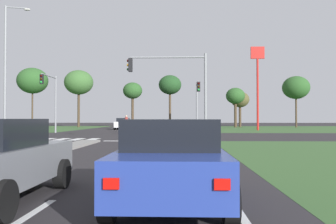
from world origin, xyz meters
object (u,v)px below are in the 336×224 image
at_px(treeline_sixth, 235,96).
at_px(pedestrian_at_median, 126,121).
at_px(treeline_fourth, 170,85).
at_px(treeline_second, 79,83).
at_px(treeline_fifth, 240,100).
at_px(treeline_third, 133,91).
at_px(traffic_signal_far_right, 198,98).
at_px(traffic_signal_near_right, 177,80).
at_px(car_white_near, 123,124).
at_px(car_blue_third, 171,159).
at_px(treeline_near, 33,81).
at_px(street_lamp_second, 7,65).
at_px(treeline_seventh, 296,88).
at_px(traffic_signal_far_left, 51,93).
at_px(fastfood_pole_sign, 257,69).

bearing_deg(treeline_sixth, pedestrian_at_median, -123.69).
bearing_deg(pedestrian_at_median, treeline_fourth, 46.74).
distance_m(pedestrian_at_median, treeline_second, 28.26).
relative_size(treeline_fourth, treeline_fifth, 1.50).
xyz_separation_m(treeline_third, treeline_fifth, (19.55, 0.22, -1.60)).
bearing_deg(treeline_third, treeline_fourth, 13.99).
height_order(pedestrian_at_median, treeline_fourth, treeline_fourth).
xyz_separation_m(traffic_signal_far_right, pedestrian_at_median, (-7.76, 2.87, -2.46)).
bearing_deg(treeline_fourth, treeline_second, -170.99).
bearing_deg(treeline_fourth, traffic_signal_near_right, -87.57).
relative_size(car_white_near, traffic_signal_near_right, 0.69).
xyz_separation_m(pedestrian_at_median, treeline_second, (-12.46, 24.43, 6.84)).
bearing_deg(car_blue_third, treeline_fourth, 91.78).
height_order(traffic_signal_far_right, treeline_fourth, treeline_fourth).
bearing_deg(treeline_near, street_lamp_second, -70.05).
bearing_deg(treeline_seventh, treeline_near, 178.91).
relative_size(car_blue_third, treeline_near, 0.43).
height_order(traffic_signal_far_left, pedestrian_at_median, traffic_signal_far_left).
xyz_separation_m(street_lamp_second, fastfood_pole_sign, (24.39, 19.20, 2.23)).
distance_m(treeline_sixth, treeline_seventh, 10.54).
bearing_deg(treeline_sixth, fastfood_pole_sign, -87.58).
bearing_deg(car_blue_third, treeline_seventh, 70.13).
bearing_deg(treeline_fourth, traffic_signal_far_right, -82.88).
distance_m(street_lamp_second, treeline_near, 37.21).
distance_m(fastfood_pole_sign, treeline_seventh, 17.79).
height_order(treeline_third, treeline_fifth, treeline_third).
bearing_deg(traffic_signal_far_right, traffic_signal_near_right, -99.49).
height_order(car_white_near, treeline_fourth, treeline_fourth).
height_order(pedestrian_at_median, treeline_fifth, treeline_fifth).
distance_m(treeline_fifth, treeline_sixth, 2.49).
distance_m(car_white_near, fastfood_pole_sign, 19.81).
xyz_separation_m(traffic_signal_far_right, treeline_near, (-28.56, 26.88, 4.71)).
relative_size(traffic_signal_near_right, treeline_third, 0.74).
bearing_deg(treeline_second, treeline_fourth, 9.01).
bearing_deg(pedestrian_at_median, treeline_second, 82.23).
bearing_deg(fastfood_pole_sign, traffic_signal_far_left, -154.67).
relative_size(traffic_signal_far_left, street_lamp_second, 0.57).
distance_m(treeline_near, treeline_fifth, 37.77).
xyz_separation_m(street_lamp_second, treeline_fourth, (12.15, 37.93, 1.88)).
height_order(traffic_signal_far_left, treeline_fifth, treeline_fifth).
distance_m(car_white_near, treeline_second, 19.01).
height_order(street_lamp_second, treeline_seventh, street_lamp_second).
xyz_separation_m(car_blue_third, street_lamp_second, (-14.01, 21.80, 5.12)).
bearing_deg(treeline_fifth, street_lamp_second, -124.34).
distance_m(traffic_signal_far_left, pedestrian_at_median, 8.52).
bearing_deg(treeline_third, treeline_near, -175.75).
relative_size(traffic_signal_far_left, fastfood_pole_sign, 0.55).
xyz_separation_m(traffic_signal_near_right, treeline_fifth, (10.99, 40.24, 0.73)).
distance_m(car_white_near, treeline_sixth, 22.51).
bearing_deg(treeline_seventh, car_blue_third, -109.87).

